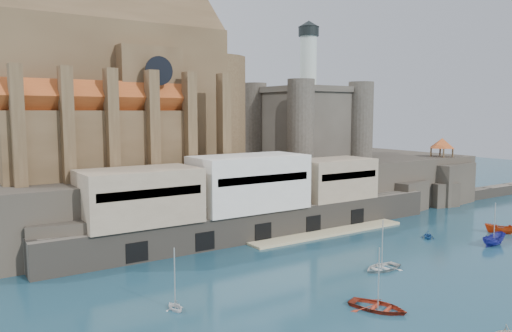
{
  "coord_description": "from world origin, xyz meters",
  "views": [
    {
      "loc": [
        -52.26,
        -41.91,
        19.83
      ],
      "look_at": [
        -2.96,
        32.0,
        10.14
      ],
      "focal_mm": 35.0,
      "sensor_mm": 36.0,
      "label": 1
    }
  ],
  "objects_px": {
    "church": "(120,98)",
    "boat_0": "(378,310)",
    "pavilion": "(442,144)",
    "boat_2": "(493,245)",
    "castle_keep": "(306,119)"
  },
  "relations": [
    {
      "from": "castle_keep",
      "to": "pavilion",
      "type": "height_order",
      "value": "castle_keep"
    },
    {
      "from": "church",
      "to": "castle_keep",
      "type": "bearing_deg",
      "value": -1.11
    },
    {
      "from": "church",
      "to": "pavilion",
      "type": "xyz_separation_m",
      "value": [
        66.13,
        -15.85,
        -9.4
      ]
    },
    {
      "from": "castle_keep",
      "to": "pavilion",
      "type": "bearing_deg",
      "value": -30.18
    },
    {
      "from": "church",
      "to": "boat_0",
      "type": "height_order",
      "value": "church"
    },
    {
      "from": "boat_0",
      "to": "castle_keep",
      "type": "bearing_deg",
      "value": 36.17
    },
    {
      "from": "church",
      "to": "boat_0",
      "type": "relative_size",
      "value": 7.9
    },
    {
      "from": "pavilion",
      "to": "boat_2",
      "type": "relative_size",
      "value": 1.2
    },
    {
      "from": "castle_keep",
      "to": "boat_2",
      "type": "height_order",
      "value": "castle_keep"
    },
    {
      "from": "church",
      "to": "pavilion",
      "type": "bearing_deg",
      "value": -13.48
    },
    {
      "from": "castle_keep",
      "to": "boat_0",
      "type": "xyz_separation_m",
      "value": [
        -31.32,
        -49.62,
        -18.31
      ]
    },
    {
      "from": "castle_keep",
      "to": "boat_0",
      "type": "relative_size",
      "value": 4.92
    },
    {
      "from": "church",
      "to": "boat_0",
      "type": "xyz_separation_m",
      "value": [
        8.89,
        -50.39,
        -22.13
      ]
    },
    {
      "from": "church",
      "to": "castle_keep",
      "type": "height_order",
      "value": "church"
    },
    {
      "from": "pavilion",
      "to": "boat_2",
      "type": "height_order",
      "value": "pavilion"
    }
  ]
}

